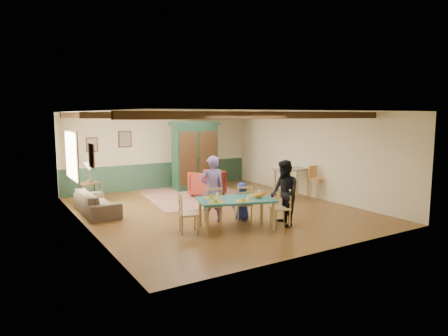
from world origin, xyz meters
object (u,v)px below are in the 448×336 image
cat (259,195)px  sofa (97,203)px  bar_stool_left (289,183)px  dining_chair_far_left (213,205)px  armoire (195,156)px  person_man (212,189)px  person_child (242,201)px  dining_chair_end_left (189,213)px  end_table (90,193)px  bar_stool_right (317,183)px  dining_chair_end_right (280,207)px  person_woman (284,193)px  counter_table (291,183)px  dining_table (236,214)px  table_lamp (89,172)px  dining_chair_far_right (243,203)px  armchair (207,183)px

cat → sofa: 4.47m
cat → bar_stool_left: 3.43m
dining_chair_far_left → armoire: 4.62m
person_man → person_child: person_man is taller
dining_chair_end_left → end_table: 4.33m
dining_chair_end_left → bar_stool_right: size_ratio=0.86×
armoire → end_table: 3.88m
dining_chair_end_right → person_woman: (0.09, -0.03, 0.33)m
counter_table → bar_stool_left: (-0.33, -0.26, 0.06)m
dining_chair_end_right → bar_stool_left: (2.12, 2.18, 0.07)m
dining_table → person_child: size_ratio=1.79×
table_lamp → bar_stool_right: (6.09, -3.10, -0.41)m
person_man → cat: (0.62, -1.08, -0.02)m
dining_table → dining_chair_end_left: 1.10m
dining_chair_end_right → armoire: bearing=-168.5°
dining_chair_end_right → person_child: person_child is taller
dining_chair_far_left → person_woman: 1.75m
end_table → table_lamp: 0.62m
dining_chair_far_right → cat: bearing=100.4°
dining_chair_far_right → person_woman: size_ratio=0.58×
dining_table → dining_chair_end_right: dining_chair_end_right is taller
bar_stool_right → armoire: bearing=119.3°
dining_chair_far_left → dining_chair_end_right: size_ratio=1.00×
counter_table → bar_stool_left: 0.42m
person_man → cat: bearing=136.5°
bar_stool_left → person_man: bearing=-157.4°
armoire → armchair: armoire is taller
bar_stool_right → dining_chair_end_right: bearing=-152.6°
dining_chair_far_right → bar_stool_right: size_ratio=0.86×
dining_table → person_woman: bearing=-16.5°
dining_chair_far_left → dining_chair_far_right: size_ratio=1.00×
person_woman → bar_stool_right: (2.72, 1.72, -0.26)m
table_lamp → dining_chair_end_right: bearing=-55.6°
armchair → sofa: (-3.61, -0.44, -0.13)m
dining_table → bar_stool_right: bar_stool_right is taller
dining_chair_end_right → person_man: size_ratio=0.55×
cat → dining_chair_far_left: bearing=139.2°
dining_chair_end_right → armoire: size_ratio=0.38×
dining_chair_end_left → person_man: 1.11m
dining_table → end_table: (-2.23, 4.48, -0.03)m
cat → armchair: 3.96m
dining_chair_far_right → armchair: size_ratio=0.97×
armoire → bar_stool_left: size_ratio=2.27×
dining_chair_far_left → person_child: 0.77m
dining_chair_end_right → armchair: size_ratio=0.97×
person_man → armoire: armoire is taller
dining_chair_far_left → counter_table: (3.66, 1.36, 0.01)m
dining_chair_end_right → end_table: dining_chair_end_right is taller
armchair → cat: bearing=53.7°
dining_chair_end_right → bar_stool_right: 3.28m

